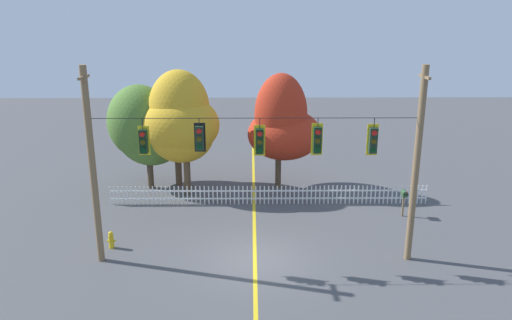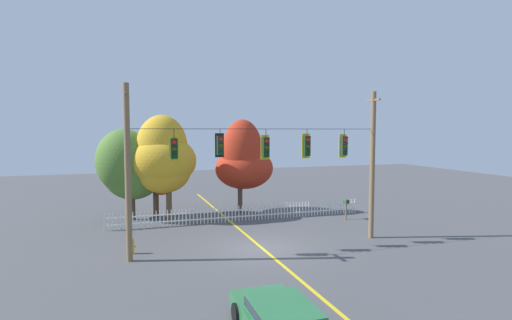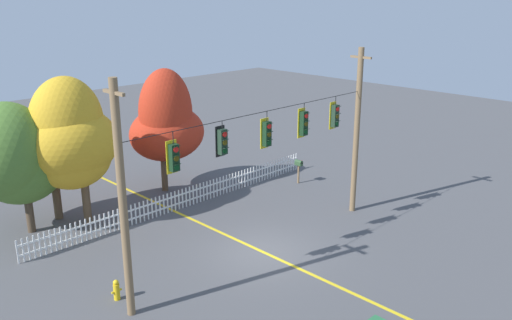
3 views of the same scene
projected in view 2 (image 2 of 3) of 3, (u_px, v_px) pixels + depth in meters
The scene contains 15 objects.
ground at pixel (262, 248), 20.13m from camera, with size 80.00×80.00×0.00m, color #4C4C4F.
lane_centerline_stripe at pixel (262, 248), 20.13m from camera, with size 0.16×36.00×0.01m, color gold.
signal_support_span at pixel (262, 167), 19.83m from camera, with size 12.84×1.10×7.91m.
traffic_signal_northbound_secondary at pixel (174, 148), 18.43m from camera, with size 0.43×0.38×1.47m.
traffic_signal_southbound_primary at pixel (220, 145), 19.09m from camera, with size 0.43×0.38×1.34m.
traffic_signal_eastbound_side at pixel (266, 147), 19.82m from camera, with size 0.43×0.38×1.50m.
traffic_signal_northbound_primary at pixel (307, 146), 20.52m from camera, with size 0.43×0.38×1.49m.
traffic_signal_westbound_side at pixel (344, 146), 21.19m from camera, with size 0.43×0.38×1.50m.
white_picket_fence at pixel (242, 213), 26.13m from camera, with size 16.73×0.06×1.01m.
autumn_maple_near_fence at pixel (129, 165), 26.52m from camera, with size 4.44×3.78×5.94m.
autumn_maple_mid at pixel (159, 160), 27.35m from camera, with size 3.76×3.08×6.19m.
autumn_oak_far_east at pixel (163, 159), 26.21m from camera, with size 4.19×3.43×6.84m.
autumn_maple_far_west at pixel (243, 162), 28.59m from camera, with size 4.16×3.49×6.61m.
fire_hydrant at pixel (132, 246), 19.20m from camera, with size 0.38×0.22×0.77m.
roadside_mailbox at pixel (346, 203), 26.56m from camera, with size 0.25×0.44×1.36m.
Camera 2 is at (-6.52, -18.64, 5.86)m, focal length 28.45 mm.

